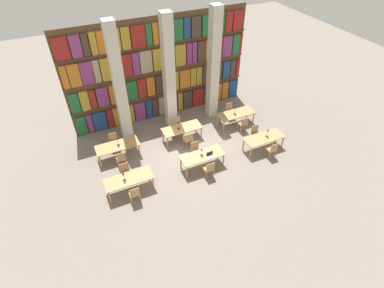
{
  "coord_description": "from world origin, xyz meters",
  "views": [
    {
      "loc": [
        -4.59,
        -10.0,
        9.9
      ],
      "look_at": [
        0.0,
        -0.12,
        0.66
      ],
      "focal_mm": 28.0,
      "sensor_mm": 36.0,
      "label": 1
    }
  ],
  "objects_px": {
    "chair_1": "(125,172)",
    "desk_lamp_0": "(124,176)",
    "chair_5": "(256,133)",
    "chair_9": "(178,124)",
    "chair_10": "(243,124)",
    "desk_lamp_1": "(202,151)",
    "reading_table_4": "(182,129)",
    "laptop": "(210,156)",
    "desk_lamp_2": "(268,132)",
    "chair_0": "(135,194)",
    "reading_table_0": "(129,180)",
    "chair_7": "(114,141)",
    "reading_table_3": "(118,147)",
    "chair_8": "(188,139)",
    "chair_3": "(196,150)",
    "chair_6": "(121,158)",
    "pillar_center": "(169,75)",
    "pillar_left": "(119,86)",
    "reading_table_5": "(236,114)",
    "chair_11": "(230,110)",
    "desk_lamp_3": "(117,140)",
    "pillar_right": "(213,66)",
    "chair_2": "(209,169)",
    "reading_table_1": "(202,156)",
    "chair_4": "(272,149)",
    "desk_lamp_5": "(235,109)"
  },
  "relations": [
    {
      "from": "chair_0",
      "to": "chair_7",
      "type": "distance_m",
      "value": 3.69
    },
    {
      "from": "chair_6",
      "to": "reading_table_1",
      "type": "bearing_deg",
      "value": -25.57
    },
    {
      "from": "desk_lamp_2",
      "to": "pillar_center",
      "type": "bearing_deg",
      "value": 132.79
    },
    {
      "from": "pillar_left",
      "to": "chair_2",
      "type": "relative_size",
      "value": 6.68
    },
    {
      "from": "chair_4",
      "to": "desk_lamp_2",
      "type": "relative_size",
      "value": 2.1
    },
    {
      "from": "reading_table_4",
      "to": "laptop",
      "type": "bearing_deg",
      "value": -82.6
    },
    {
      "from": "pillar_center",
      "to": "chair_6",
      "type": "relative_size",
      "value": 6.68
    },
    {
      "from": "chair_11",
      "to": "reading_table_4",
      "type": "bearing_deg",
      "value": 11.63
    },
    {
      "from": "reading_table_1",
      "to": "reading_table_3",
      "type": "distance_m",
      "value": 4.06
    },
    {
      "from": "pillar_right",
      "to": "chair_10",
      "type": "distance_m",
      "value": 3.38
    },
    {
      "from": "chair_10",
      "to": "desk_lamp_1",
      "type": "bearing_deg",
      "value": -154.38
    },
    {
      "from": "chair_3",
      "to": "pillar_left",
      "type": "bearing_deg",
      "value": -49.74
    },
    {
      "from": "chair_5",
      "to": "desk_lamp_3",
      "type": "bearing_deg",
      "value": -14.6
    },
    {
      "from": "reading_table_0",
      "to": "desk_lamp_3",
      "type": "relative_size",
      "value": 4.48
    },
    {
      "from": "reading_table_0",
      "to": "chair_8",
      "type": "height_order",
      "value": "chair_8"
    },
    {
      "from": "chair_5",
      "to": "desk_lamp_5",
      "type": "distance_m",
      "value": 1.73
    },
    {
      "from": "desk_lamp_1",
      "to": "desk_lamp_3",
      "type": "bearing_deg",
      "value": 144.61
    },
    {
      "from": "chair_4",
      "to": "reading_table_4",
      "type": "relative_size",
      "value": 0.44
    },
    {
      "from": "chair_0",
      "to": "chair_5",
      "type": "height_order",
      "value": "same"
    },
    {
      "from": "chair_0",
      "to": "reading_table_0",
      "type": "bearing_deg",
      "value": 91.44
    },
    {
      "from": "desk_lamp_2",
      "to": "reading_table_3",
      "type": "distance_m",
      "value": 7.23
    },
    {
      "from": "reading_table_3",
      "to": "chair_10",
      "type": "relative_size",
      "value": 2.27
    },
    {
      "from": "chair_2",
      "to": "chair_3",
      "type": "height_order",
      "value": "same"
    },
    {
      "from": "reading_table_4",
      "to": "desk_lamp_2",
      "type": "bearing_deg",
      "value": -34.44
    },
    {
      "from": "laptop",
      "to": "chair_5",
      "type": "relative_size",
      "value": 0.36
    },
    {
      "from": "chair_3",
      "to": "reading_table_4",
      "type": "relative_size",
      "value": 0.44
    },
    {
      "from": "desk_lamp_0",
      "to": "reading_table_1",
      "type": "xyz_separation_m",
      "value": [
        3.62,
        0.03,
        -0.37
      ]
    },
    {
      "from": "desk_lamp_2",
      "to": "chair_7",
      "type": "height_order",
      "value": "desk_lamp_2"
    },
    {
      "from": "chair_5",
      "to": "chair_9",
      "type": "height_order",
      "value": "same"
    },
    {
      "from": "chair_1",
      "to": "chair_5",
      "type": "distance_m",
      "value": 6.74
    },
    {
      "from": "reading_table_5",
      "to": "chair_8",
      "type": "bearing_deg",
      "value": -168.1
    },
    {
      "from": "reading_table_0",
      "to": "chair_1",
      "type": "xyz_separation_m",
      "value": [
        0.02,
        0.69,
        -0.16
      ]
    },
    {
      "from": "pillar_center",
      "to": "chair_5",
      "type": "height_order",
      "value": "pillar_center"
    },
    {
      "from": "pillar_left",
      "to": "reading_table_5",
      "type": "distance_m",
      "value": 6.33
    },
    {
      "from": "pillar_center",
      "to": "chair_7",
      "type": "distance_m",
      "value": 4.21
    },
    {
      "from": "reading_table_4",
      "to": "reading_table_1",
      "type": "bearing_deg",
      "value": -89.23
    },
    {
      "from": "desk_lamp_0",
      "to": "reading_table_5",
      "type": "bearing_deg",
      "value": 18.47
    },
    {
      "from": "reading_table_0",
      "to": "chair_1",
      "type": "height_order",
      "value": "chair_1"
    },
    {
      "from": "chair_6",
      "to": "chair_9",
      "type": "bearing_deg",
      "value": 21.68
    },
    {
      "from": "chair_1",
      "to": "desk_lamp_0",
      "type": "relative_size",
      "value": 2.1
    },
    {
      "from": "chair_0",
      "to": "chair_10",
      "type": "relative_size",
      "value": 1.0
    },
    {
      "from": "chair_2",
      "to": "reading_table_3",
      "type": "height_order",
      "value": "chair_2"
    },
    {
      "from": "pillar_right",
      "to": "desk_lamp_3",
      "type": "bearing_deg",
      "value": -166.4
    },
    {
      "from": "pillar_left",
      "to": "chair_7",
      "type": "height_order",
      "value": "pillar_left"
    },
    {
      "from": "reading_table_0",
      "to": "pillar_center",
      "type": "bearing_deg",
      "value": 47.47
    },
    {
      "from": "chair_1",
      "to": "chair_6",
      "type": "bearing_deg",
      "value": -92.99
    },
    {
      "from": "chair_7",
      "to": "reading_table_5",
      "type": "height_order",
      "value": "chair_7"
    },
    {
      "from": "reading_table_3",
      "to": "reading_table_5",
      "type": "xyz_separation_m",
      "value": [
        6.5,
        -0.07,
        0.0
      ]
    },
    {
      "from": "chair_1",
      "to": "reading_table_3",
      "type": "bearing_deg",
      "value": -92.83
    },
    {
      "from": "chair_1",
      "to": "laptop",
      "type": "height_order",
      "value": "laptop"
    }
  ]
}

